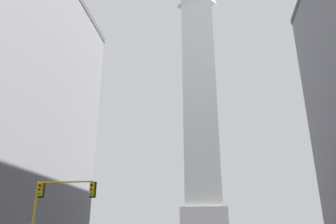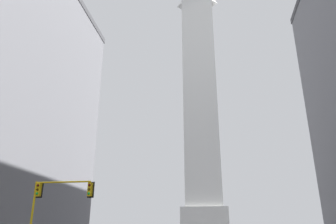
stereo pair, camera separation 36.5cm
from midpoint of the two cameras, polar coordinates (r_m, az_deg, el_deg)
obelisk at (r=74.80m, az=5.50°, el=2.43°), size 9.13×9.13×64.44m
traffic_light_mid_left at (r=29.99m, az=-19.30°, el=-13.85°), size 5.39×0.51×5.80m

